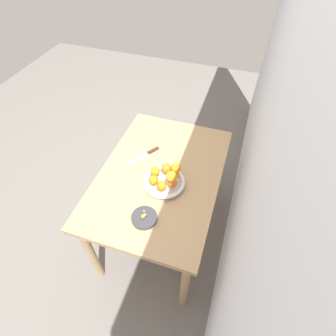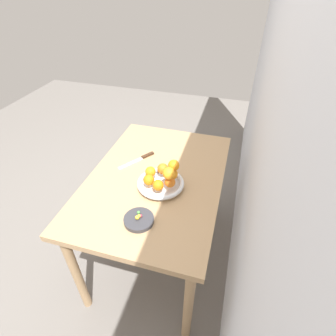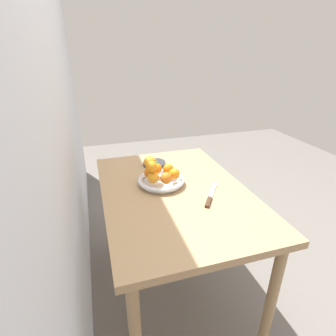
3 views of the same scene
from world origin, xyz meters
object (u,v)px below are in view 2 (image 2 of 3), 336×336
at_px(candy_ball_1, 139,212).
at_px(candy_ball_2, 141,216).
at_px(orange_3, 158,185).
at_px(fruit_bowl, 161,184).
at_px(dining_table, 156,188).
at_px(orange_5, 172,174).
at_px(orange_4, 170,182).
at_px(orange_2, 149,180).
at_px(knife, 140,159).
at_px(orange_6, 174,165).
at_px(candy_ball_0, 139,216).
at_px(orange_0, 163,169).
at_px(candy_ball_3, 137,217).
at_px(orange_1, 150,172).
at_px(candy_dish, 139,220).
at_px(orange_7, 169,173).

relative_size(candy_ball_1, candy_ball_2, 1.10).
bearing_deg(orange_3, fruit_bowl, -173.30).
height_order(dining_table, orange_5, orange_5).
bearing_deg(orange_4, orange_3, -52.03).
bearing_deg(dining_table, orange_2, -0.61).
relative_size(dining_table, fruit_bowl, 4.25).
bearing_deg(fruit_bowl, knife, -135.52).
height_order(dining_table, candy_ball_1, candy_ball_1).
bearing_deg(orange_5, orange_6, 84.67).
distance_m(orange_3, orange_5, 0.12).
height_order(dining_table, candy_ball_0, candy_ball_0).
distance_m(orange_3, orange_4, 0.07).
bearing_deg(orange_0, candy_ball_3, -3.89).
xyz_separation_m(dining_table, candy_ball_0, (0.34, 0.03, 0.12)).
distance_m(orange_2, candy_ball_2, 0.22).
relative_size(orange_5, candy_ball_2, 4.09).
bearing_deg(orange_5, candy_ball_0, -15.26).
height_order(dining_table, orange_1, orange_1).
xyz_separation_m(fruit_bowl, orange_4, (0.03, 0.06, 0.05)).
xyz_separation_m(orange_6, candy_ball_0, (0.30, -0.09, -0.10)).
relative_size(dining_table, knife, 4.88).
relative_size(orange_4, candy_ball_2, 3.84).
distance_m(orange_6, knife, 0.34).
height_order(candy_dish, knife, candy_dish).
xyz_separation_m(orange_0, candy_ball_3, (0.34, -0.02, -0.04)).
bearing_deg(candy_ball_0, knife, -159.37).
height_order(orange_0, orange_4, orange_0).
bearing_deg(orange_4, orange_2, -82.82).
bearing_deg(orange_6, candy_ball_0, -16.63).
height_order(orange_4, orange_7, orange_7).
xyz_separation_m(orange_1, candy_ball_1, (0.27, 0.03, -0.04)).
relative_size(orange_4, orange_7, 0.90).
bearing_deg(candy_ball_2, candy_ball_3, -32.10).
bearing_deg(candy_dish, orange_1, -172.25).
bearing_deg(candy_dish, orange_6, 163.78).
bearing_deg(candy_ball_0, orange_6, 163.37).
relative_size(orange_2, orange_3, 1.02).
xyz_separation_m(orange_4, orange_5, (-0.07, -0.01, 0.00)).
bearing_deg(candy_ball_2, knife, -158.48).
xyz_separation_m(orange_7, candy_ball_3, (0.24, -0.09, -0.10)).
bearing_deg(fruit_bowl, orange_3, 6.70).
relative_size(candy_ball_1, knife, 0.07).
distance_m(orange_4, orange_6, 0.09).
relative_size(orange_0, orange_6, 1.02).
bearing_deg(knife, orange_2, 31.11).
bearing_deg(orange_3, candy_dish, -9.86).
distance_m(candy_ball_1, knife, 0.48).
xyz_separation_m(orange_5, candy_ball_0, (0.30, -0.08, -0.04)).
xyz_separation_m(orange_0, candy_ball_1, (0.31, -0.03, -0.04)).
height_order(orange_6, candy_ball_1, orange_6).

